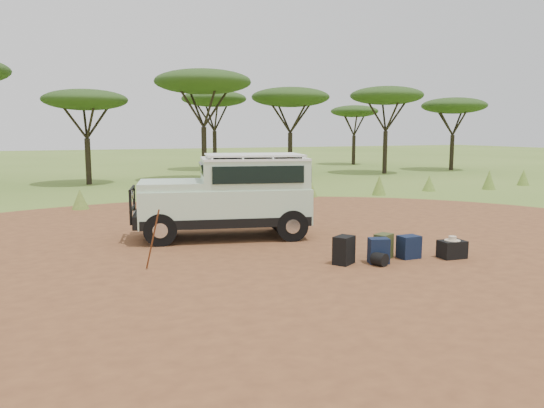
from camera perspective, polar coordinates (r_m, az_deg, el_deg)
name	(u,v)px	position (r m, az deg, el deg)	size (l,w,h in m)	color
ground	(258,259)	(11.44, -1.54, -5.94)	(140.00, 140.00, 0.00)	olive
dirt_clearing	(258,259)	(11.43, -1.54, -5.92)	(23.00, 23.00, 0.01)	brown
grass_fringe	(172,195)	(19.59, -10.73, 0.93)	(36.60, 1.60, 0.90)	olive
acacia_treeline	(136,91)	(30.58, -14.47, 11.67)	(46.70, 13.20, 6.26)	black
safari_vehicle	(230,198)	(13.60, -4.53, 0.70)	(4.66, 2.69, 2.14)	silver
walking_staff	(153,240)	(10.62, -12.71, -3.76)	(0.03, 0.03, 1.33)	brown
backpack_black	(344,250)	(11.03, 7.73, -4.95)	(0.43, 0.32, 0.59)	black
backpack_navy	(379,251)	(11.23, 11.39, -4.96)	(0.41, 0.29, 0.53)	#12213B
backpack_olive	(383,246)	(11.66, 11.90, -4.47)	(0.39, 0.28, 0.54)	#454921
duffel_navy	(409,247)	(11.82, 14.50, -4.50)	(0.44, 0.33, 0.50)	#12213B
hard_case	(452,249)	(12.11, 18.79, -4.64)	(0.55, 0.39, 0.39)	black
stuff_sack	(380,259)	(11.06, 11.49, -5.85)	(0.27, 0.27, 0.27)	black
safari_hat	(452,239)	(12.07, 18.84, -3.58)	(0.33, 0.33, 0.10)	beige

